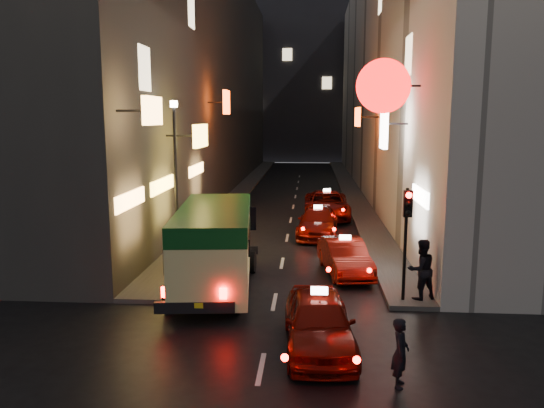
% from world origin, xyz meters
% --- Properties ---
extents(building_left, '(7.56, 52.00, 18.00)m').
position_xyz_m(building_left, '(-8.00, 33.99, 9.00)').
color(building_left, '#353431').
rests_on(building_left, ground).
extents(building_right, '(8.30, 52.00, 18.00)m').
position_xyz_m(building_right, '(8.00, 33.99, 9.00)').
color(building_right, beige).
rests_on(building_right, ground).
extents(building_far, '(30.00, 10.00, 22.00)m').
position_xyz_m(building_far, '(0.00, 66.00, 11.00)').
color(building_far, '#2E2E33').
rests_on(building_far, ground).
extents(sidewalk_left, '(1.50, 52.00, 0.15)m').
position_xyz_m(sidewalk_left, '(-4.25, 34.00, 0.07)').
color(sidewalk_left, '#494744').
rests_on(sidewalk_left, ground).
extents(sidewalk_right, '(1.50, 52.00, 0.15)m').
position_xyz_m(sidewalk_right, '(4.25, 34.00, 0.07)').
color(sidewalk_right, '#494744').
rests_on(sidewalk_right, ground).
extents(minibus, '(2.95, 6.74, 2.81)m').
position_xyz_m(minibus, '(-2.05, 9.56, 1.77)').
color(minibus, '#E2E18D').
rests_on(minibus, ground).
extents(taxi_near, '(2.46, 5.34, 1.83)m').
position_xyz_m(taxi_near, '(1.34, 5.20, 0.83)').
color(taxi_near, '#690B04').
rests_on(taxi_near, ground).
extents(taxi_second, '(2.73, 5.01, 1.68)m').
position_xyz_m(taxi_second, '(2.39, 11.74, 0.76)').
color(taxi_second, '#690B04').
rests_on(taxi_second, ground).
extents(taxi_third, '(2.36, 5.07, 1.74)m').
position_xyz_m(taxi_third, '(1.47, 18.10, 0.79)').
color(taxi_third, '#690B04').
rests_on(taxi_third, ground).
extents(taxi_far, '(2.35, 5.60, 1.94)m').
position_xyz_m(taxi_far, '(2.04, 22.90, 0.89)').
color(taxi_far, '#690B04').
rests_on(taxi_far, ground).
extents(pedestrian_crossing, '(0.48, 0.63, 1.73)m').
position_xyz_m(pedestrian_crossing, '(3.06, 3.44, 0.87)').
color(pedestrian_crossing, black).
rests_on(pedestrian_crossing, ground).
extents(pedestrian_sidewalk, '(0.94, 0.78, 2.15)m').
position_xyz_m(pedestrian_sidewalk, '(4.54, 8.73, 1.23)').
color(pedestrian_sidewalk, black).
rests_on(pedestrian_sidewalk, sidewalk_right).
extents(traffic_light, '(0.26, 0.43, 3.50)m').
position_xyz_m(traffic_light, '(4.00, 8.47, 2.69)').
color(traffic_light, black).
rests_on(traffic_light, sidewalk_right).
extents(lamp_post, '(0.28, 0.28, 6.22)m').
position_xyz_m(lamp_post, '(-4.20, 13.00, 3.72)').
color(lamp_post, black).
rests_on(lamp_post, sidewalk_left).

